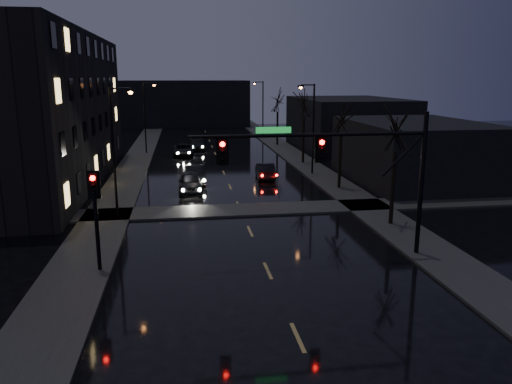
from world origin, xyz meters
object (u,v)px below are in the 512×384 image
object	(u,v)px
oncoming_car_b	(195,175)
oncoming_car_d	(197,144)
oncoming_car_c	(183,150)
oncoming_car_a	(191,182)
lead_car	(265,171)

from	to	relation	value
oncoming_car_b	oncoming_car_d	bearing A→B (deg)	85.92
oncoming_car_b	oncoming_car_c	distance (m)	15.00
oncoming_car_a	oncoming_car_d	distance (m)	22.85
oncoming_car_a	lead_car	bearing A→B (deg)	34.30
oncoming_car_c	oncoming_car_d	size ratio (longest dim) A/B	0.98
oncoming_car_b	lead_car	xyz separation A→B (m)	(5.99, 1.00, -0.02)
oncoming_car_b	lead_car	distance (m)	6.08
oncoming_car_b	lead_car	bearing A→B (deg)	7.49
oncoming_car_b	lead_car	size ratio (longest dim) A/B	1.03
lead_car	oncoming_car_c	bearing A→B (deg)	-59.56
oncoming_car_c	lead_car	world-z (taller)	lead_car
oncoming_car_c	oncoming_car_b	bearing A→B (deg)	-87.04
oncoming_car_c	oncoming_car_d	xyz separation A→B (m)	(1.66, 4.59, 0.04)
oncoming_car_d	lead_car	distance (m)	19.30
oncoming_car_d	oncoming_car_a	bearing A→B (deg)	-90.36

